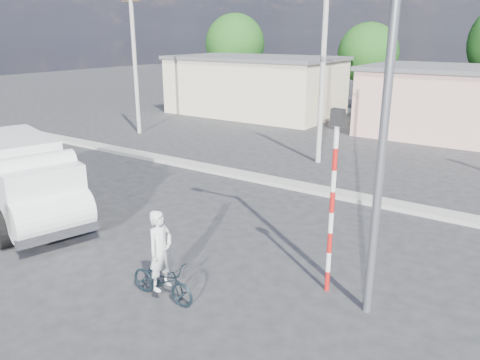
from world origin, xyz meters
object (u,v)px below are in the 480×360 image
Objects in this scene: truck at (22,179)px; cyclist at (161,262)px; bicycle at (162,281)px; streetlight at (380,84)px; traffic_pole at (333,188)px.

cyclist is (6.94, -0.97, -0.51)m from truck.
truck reaches higher than bicycle.
cyclist is at bearing -150.71° from streetlight.
traffic_pole is at bearing -50.82° from cyclist.
bicycle is 0.20× the size of streetlight.
streetlight is at bearing 22.61° from truck.
cyclist is 4.22m from traffic_pole.
traffic_pole is (9.91, 1.53, 1.14)m from truck.
cyclist is 6.03m from streetlight.
truck is 10.10m from traffic_pole.
traffic_pole reaches higher than cyclist.
streetlight reaches higher than bicycle.
truck is at bearing -173.53° from streetlight.
truck is at bearing 81.26° from cyclist.
traffic_pole reaches higher than truck.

